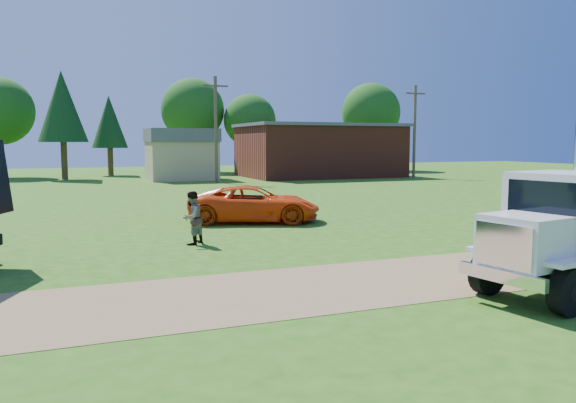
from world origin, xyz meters
name	(u,v)px	position (x,y,z in m)	size (l,w,h in m)	color
ground	(338,285)	(0.00, 0.00, 0.00)	(140.00, 140.00, 0.00)	#285312
dirt_track	(338,284)	(0.00, 0.00, 0.01)	(120.00, 4.20, 0.01)	olive
white_semi_tractor	(571,233)	(4.48, -2.69, 1.41)	(6.98, 3.36, 4.12)	black
orange_pickup	(254,204)	(1.50, 11.05, 0.79)	(2.61, 5.66, 1.57)	#DF400A
spectator_a	(571,237)	(6.89, -0.60, 0.83)	(0.60, 0.40, 1.65)	#999999
spectator_b	(192,218)	(-2.15, 6.68, 0.90)	(0.88, 0.69, 1.81)	#999999
brick_building	(319,150)	(18.00, 40.00, 2.66)	(15.40, 10.40, 5.30)	maroon
tan_shed	(182,154)	(4.00, 40.00, 2.42)	(6.20, 5.40, 4.70)	tan
utility_poles	(216,127)	(6.00, 35.00, 4.71)	(42.20, 0.28, 9.00)	brown
tree_row	(144,110)	(2.00, 49.96, 6.86)	(59.40, 14.95, 11.07)	#342715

